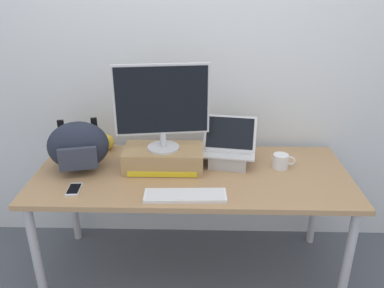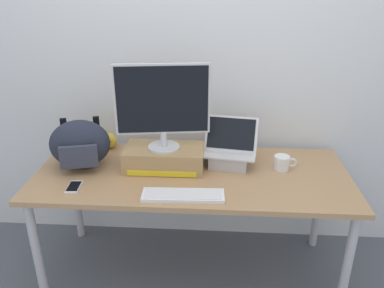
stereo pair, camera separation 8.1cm
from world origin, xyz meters
name	(u,v)px [view 1 (the left image)]	position (x,y,z in m)	size (l,w,h in m)	color
ground_plane	(192,270)	(0.00, 0.00, 0.00)	(20.00, 20.00, 0.00)	#515660
back_wall	(194,55)	(0.00, 0.48, 1.30)	(7.00, 0.10, 2.60)	silver
desk	(192,182)	(0.00, 0.00, 0.65)	(1.81, 0.76, 0.72)	#A87F56
toner_box_yellow	(164,158)	(-0.17, 0.06, 0.78)	(0.46, 0.25, 0.13)	#A88456
desktop_monitor	(162,105)	(-0.17, 0.05, 1.11)	(0.53, 0.18, 0.49)	silver
open_laptop	(229,154)	(0.22, 0.12, 0.78)	(0.34, 0.26, 0.27)	#ADADB2
external_keyboard	(185,195)	(-0.03, -0.27, 0.73)	(0.43, 0.14, 0.02)	white
messenger_backpack	(78,146)	(-0.66, 0.03, 0.86)	(0.38, 0.30, 0.29)	#232838
coffee_mug	(281,161)	(0.52, 0.07, 0.76)	(0.13, 0.09, 0.09)	silver
cell_phone	(74,189)	(-0.62, -0.22, 0.72)	(0.07, 0.13, 0.01)	silver
plush_toy	(106,142)	(-0.57, 0.31, 0.77)	(0.10, 0.10, 0.10)	gold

